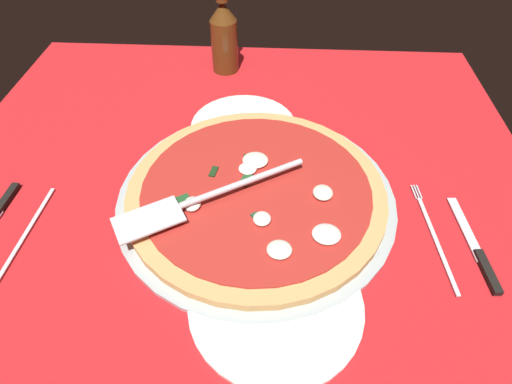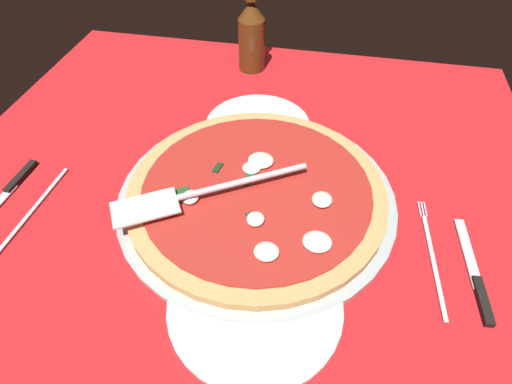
# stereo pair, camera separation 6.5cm
# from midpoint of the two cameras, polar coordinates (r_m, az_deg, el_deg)

# --- Properties ---
(ground_plane) EXTENTS (1.02, 1.02, 0.01)m
(ground_plane) POSITION_cam_midpoint_polar(r_m,az_deg,el_deg) (0.68, -0.10, -0.94)
(ground_plane) COLOR red
(pizza_pan) EXTENTS (0.44, 0.44, 0.01)m
(pizza_pan) POSITION_cam_midpoint_polar(r_m,az_deg,el_deg) (0.66, 2.81, -1.09)
(pizza_pan) COLOR #ABBABC
(pizza_pan) RESTS_ON ground_plane
(dinner_plate_left) EXTENTS (0.20, 0.20, 0.01)m
(dinner_plate_left) POSITION_cam_midpoint_polar(r_m,az_deg,el_deg) (0.81, 2.59, 9.07)
(dinner_plate_left) COLOR white
(dinner_plate_left) RESTS_ON ground_plane
(dinner_plate_right) EXTENTS (0.23, 0.23, 0.01)m
(dinner_plate_right) POSITION_cam_midpoint_polar(r_m,az_deg,el_deg) (0.55, 3.36, -15.48)
(dinner_plate_right) COLOR white
(dinner_plate_right) RESTS_ON ground_plane
(pizza) EXTENTS (0.41, 0.41, 0.03)m
(pizza) POSITION_cam_midpoint_polar(r_m,az_deg,el_deg) (0.65, 2.90, -0.30)
(pizza) COLOR tan
(pizza) RESTS_ON pizza_pan
(pizza_server) EXTENTS (0.19, 0.28, 0.01)m
(pizza_server) POSITION_cam_midpoint_polar(r_m,az_deg,el_deg) (0.62, -4.40, -0.17)
(pizza_server) COLOR silver
(pizza_server) RESTS_ON pizza
(place_setting_near) EXTENTS (0.22, 0.15, 0.01)m
(place_setting_near) POSITION_cam_midpoint_polar(r_m,az_deg,el_deg) (0.74, -28.03, -1.82)
(place_setting_near) COLOR white
(place_setting_near) RESTS_ON ground_plane
(place_setting_far) EXTENTS (0.21, 0.13, 0.01)m
(place_setting_far) POSITION_cam_midpoint_polar(r_m,az_deg,el_deg) (0.66, 28.29, -9.43)
(place_setting_far) COLOR white
(place_setting_far) RESTS_ON ground_plane
(beer_bottle) EXTENTS (0.06, 0.06, 0.22)m
(beer_bottle) POSITION_cam_midpoint_polar(r_m,az_deg,el_deg) (0.96, 1.46, 21.03)
(beer_bottle) COLOR #573112
(beer_bottle) RESTS_ON ground_plane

